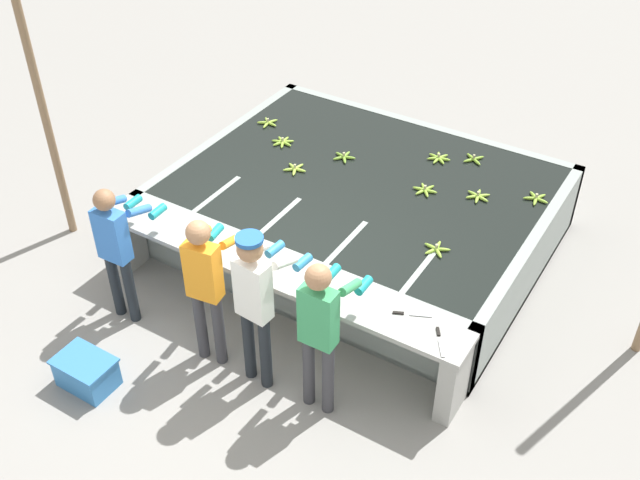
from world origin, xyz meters
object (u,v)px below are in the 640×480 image
object	(u,v)px
support_post_left	(44,111)
banana_bunch_floating_3	(478,196)
crate	(87,372)
banana_bunch_floating_4	(268,123)
worker_3	(320,325)
banana_bunch_floating_7	(295,169)
banana_bunch_floating_2	(425,190)
knife_0	(406,314)
banana_bunch_floating_9	(536,198)
banana_bunch_floating_8	(474,159)
worker_2	(256,296)
worker_0	(116,243)
knife_1	(439,337)
banana_bunch_floating_0	(436,249)
worker_1	(206,279)
banana_bunch_floating_1	(439,158)
banana_bunch_floating_5	(283,142)
banana_bunch_floating_6	(344,157)

from	to	relation	value
support_post_left	banana_bunch_floating_3	bearing A→B (deg)	25.55
crate	banana_bunch_floating_4	bearing A→B (deg)	98.54
worker_3	banana_bunch_floating_7	bearing A→B (deg)	127.87
banana_bunch_floating_2	knife_0	bearing A→B (deg)	-69.30
banana_bunch_floating_9	worker_3	bearing A→B (deg)	-106.18
banana_bunch_floating_8	support_post_left	distance (m)	4.85
worker_2	support_post_left	xyz separation A→B (m)	(-3.30, 0.73, 0.56)
worker_0	knife_1	bearing A→B (deg)	10.25
worker_0	banana_bunch_floating_4	world-z (taller)	worker_0
worker_2	knife_1	world-z (taller)	worker_2
banana_bunch_floating_0	banana_bunch_floating_9	xyz separation A→B (m)	(0.55, 1.38, 0.00)
worker_3	knife_1	xyz separation A→B (m)	(0.87, 0.55, -0.16)
worker_1	crate	size ratio (longest dim) A/B	3.00
worker_0	banana_bunch_floating_9	bearing A→B (deg)	43.62
knife_0	support_post_left	bearing A→B (deg)	179.60
banana_bunch_floating_1	banana_bunch_floating_8	size ratio (longest dim) A/B	1.12
knife_0	worker_2	bearing A→B (deg)	-148.39
worker_0	banana_bunch_floating_4	size ratio (longest dim) A/B	5.72
banana_bunch_floating_2	banana_bunch_floating_9	size ratio (longest dim) A/B	1.03
worker_2	banana_bunch_floating_5	size ratio (longest dim) A/B	6.09
banana_bunch_floating_1	knife_0	bearing A→B (deg)	-71.47
worker_0	banana_bunch_floating_8	world-z (taller)	worker_0
knife_0	worker_1	bearing A→B (deg)	-157.48
knife_0	worker_3	bearing A→B (deg)	-126.55
knife_0	banana_bunch_floating_0	bearing A→B (deg)	99.25
knife_1	worker_1	bearing A→B (deg)	-164.18
banana_bunch_floating_1	banana_bunch_floating_6	world-z (taller)	same
banana_bunch_floating_9	banana_bunch_floating_5	bearing A→B (deg)	-171.59
banana_bunch_floating_0	banana_bunch_floating_6	bearing A→B (deg)	148.27
knife_0	crate	world-z (taller)	knife_0
banana_bunch_floating_6	banana_bunch_floating_8	xyz separation A→B (m)	(1.32, 0.75, 0.00)
banana_bunch_floating_4	knife_1	world-z (taller)	banana_bunch_floating_4
worker_2	knife_0	size ratio (longest dim) A/B	5.17
worker_1	banana_bunch_floating_8	bearing A→B (deg)	71.08
banana_bunch_floating_3	banana_bunch_floating_6	distance (m)	1.65
worker_0	banana_bunch_floating_0	bearing A→B (deg)	32.23
banana_bunch_floating_1	banana_bunch_floating_8	world-z (taller)	same
banana_bunch_floating_2	banana_bunch_floating_7	size ratio (longest dim) A/B	1.03
banana_bunch_floating_0	banana_bunch_floating_4	bearing A→B (deg)	156.86
crate	worker_0	bearing A→B (deg)	110.41
worker_2	banana_bunch_floating_2	size ratio (longest dim) A/B	6.06
knife_0	support_post_left	distance (m)	4.50
crate	worker_1	bearing A→B (deg)	49.98
worker_3	banana_bunch_floating_0	size ratio (longest dim) A/B	6.04
worker_2	crate	size ratio (longest dim) A/B	3.11
banana_bunch_floating_6	crate	world-z (taller)	banana_bunch_floating_6
worker_0	knife_1	world-z (taller)	worker_0
banana_bunch_floating_2	banana_bunch_floating_6	size ratio (longest dim) A/B	1.02
worker_1	banana_bunch_floating_4	xyz separation A→B (m)	(-1.36, 2.92, -0.15)
banana_bunch_floating_3	banana_bunch_floating_4	size ratio (longest dim) A/B	1.02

